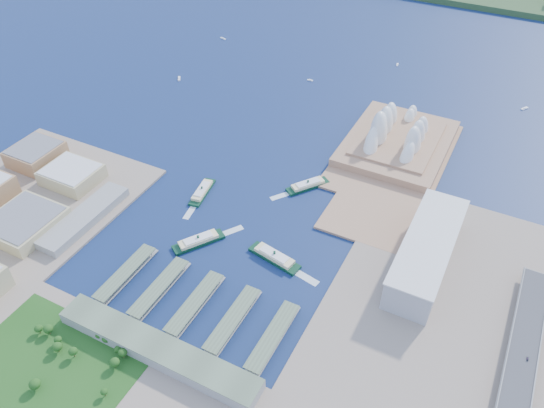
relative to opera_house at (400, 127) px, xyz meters
The scene contains 19 objects.
ground 300.75m from the opera_house, 110.56° to the right, with size 3000.00×3000.00×0.00m, color #10224A.
east_land 357.85m from the opera_house, 67.75° to the right, with size 240.00×500.00×3.00m, color gray.
peninsula 36.56m from the opera_house, 82.87° to the right, with size 135.00×220.00×3.00m, color #A27859.
opera_house is the anchor object (origin of this frame).
toaster_building 219.62m from the opera_house, 65.77° to the right, with size 45.00×155.00×35.00m, color #96969C.
west_buildings 498.76m from the opera_house, 135.41° to the right, with size 200.00×280.00×27.00m, color #A17850, non-canonical shape.
ferry_wharves 367.50m from the opera_house, 104.38° to the right, with size 184.00×90.00×9.30m, color #55674E, non-canonical shape.
terminal_building 425.27m from the opera_house, 102.24° to the right, with size 200.00×28.00×12.00m, color gray.
park 498.56m from the opera_house, 109.34° to the right, with size 150.00×110.00×16.00m, color #194714, non-canonical shape.
ferry_a 274.33m from the opera_house, 131.48° to the right, with size 13.61×53.47×10.11m, color #0D341F, non-canonical shape.
ferry_b 154.89m from the opera_house, 118.05° to the right, with size 14.09×55.34×10.46m, color #0D341F, non-canonical shape.
ferry_c 312.15m from the opera_house, 116.15° to the right, with size 14.74×57.91×10.95m, color #0D341F, non-canonical shape.
ferry_d 269.34m from the opera_house, 101.27° to the right, with size 15.34×60.26×11.40m, color #0D341F, non-canonical shape.
boat_a 381.09m from the opera_house, behind, with size 3.70×14.79×2.85m, color white, non-canonical shape.
boat_b 224.14m from the opera_house, 146.17° to the left, with size 3.17×9.05×2.44m, color white, non-canonical shape.
boat_c 237.08m from the opera_house, 53.24° to the left, with size 3.67×12.57×2.83m, color white, non-canonical shape.
boat_d 448.40m from the opera_house, 153.12° to the left, with size 2.99×13.66×2.31m, color white, non-canonical shape.
boat_e 257.76m from the opera_house, 106.86° to the left, with size 3.25×10.21×2.51m, color white, non-canonical shape.
car_c 344.55m from the opera_house, 54.67° to the right, with size 1.81×4.45×1.29m, color slate.
Camera 1 is at (229.10, -330.46, 406.84)m, focal length 35.00 mm.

